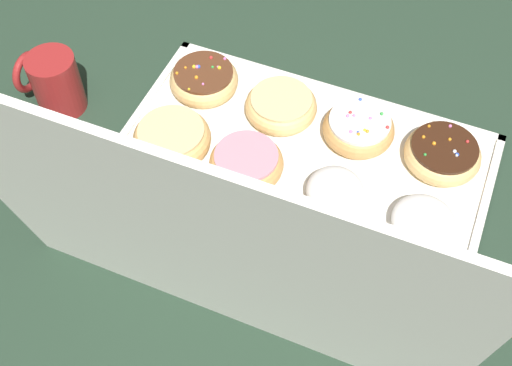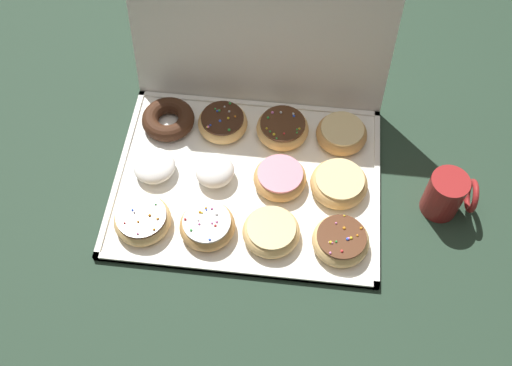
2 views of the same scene
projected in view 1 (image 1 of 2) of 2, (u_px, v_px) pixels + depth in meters
name	position (u px, v px, depth m)	size (l,w,h in m)	color
ground_plane	(289.00, 189.00, 0.99)	(3.00, 3.00, 0.00)	#233828
donut_box	(289.00, 187.00, 0.99)	(0.56, 0.43, 0.01)	white
box_lid_open	(207.00, 257.00, 0.68)	(0.56, 0.44, 0.01)	white
sprinkle_donut_0	(443.00, 154.00, 1.00)	(0.12, 0.12, 0.04)	#E5B770
sprinkle_donut_1	(359.00, 128.00, 1.02)	(0.11, 0.11, 0.04)	tan
glazed_ring_donut_2	(281.00, 106.00, 1.05)	(0.12, 0.12, 0.04)	#E5B770
sprinkle_donut_3	(204.00, 79.00, 1.09)	(0.11, 0.11, 0.04)	#E5B770
powdered_filled_donut_4	(424.00, 219.00, 0.93)	(0.09, 0.09, 0.04)	white
powdered_filled_donut_5	(334.00, 193.00, 0.95)	(0.08, 0.08, 0.05)	white
pink_frosted_donut_6	(246.00, 164.00, 0.98)	(0.11, 0.11, 0.04)	tan
glazed_ring_donut_7	(171.00, 140.00, 1.01)	(0.12, 0.12, 0.04)	tan
chocolate_cake_ring_donut_8	(395.00, 298.00, 0.86)	(0.12, 0.12, 0.04)	#381E11
sprinkle_donut_9	(304.00, 268.00, 0.88)	(0.11, 0.11, 0.04)	tan
sprinkle_donut_10	(213.00, 234.00, 0.91)	(0.12, 0.12, 0.04)	tan
glazed_ring_donut_11	(130.00, 203.00, 0.94)	(0.11, 0.11, 0.04)	tan
coffee_mug	(54.00, 82.00, 1.05)	(0.10, 0.08, 0.10)	maroon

